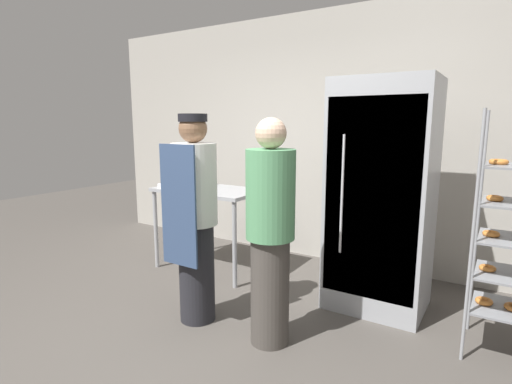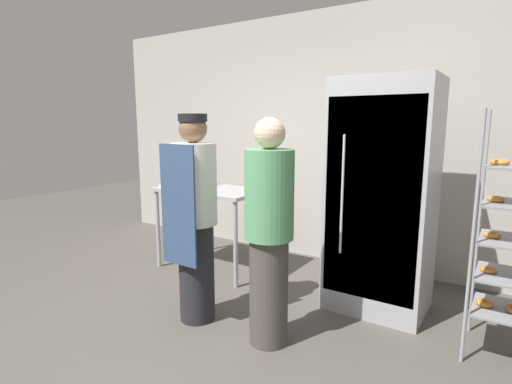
% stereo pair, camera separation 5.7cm
% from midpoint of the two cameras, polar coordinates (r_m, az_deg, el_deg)
% --- Properties ---
extents(ground_plane, '(14.00, 14.00, 0.00)m').
position_cam_midpoint_polar(ground_plane, '(2.96, -8.29, -22.26)').
color(ground_plane, '#4C4742').
extents(back_wall, '(6.40, 0.12, 2.78)m').
position_cam_midpoint_polar(back_wall, '(4.59, 11.63, 7.41)').
color(back_wall, '#ADA89E').
rests_on(back_wall, ground_plane).
extents(refrigerator, '(0.79, 0.69, 1.92)m').
position_cam_midpoint_polar(refrigerator, '(3.48, 18.02, -0.69)').
color(refrigerator, '#9EA0A5').
rests_on(refrigerator, ground_plane).
extents(prep_counter, '(1.13, 0.62, 0.88)m').
position_cam_midpoint_polar(prep_counter, '(4.26, -6.15, -0.94)').
color(prep_counter, '#9EA0A5').
rests_on(prep_counter, ground_plane).
extents(donut_box, '(0.26, 0.24, 0.28)m').
position_cam_midpoint_polar(donut_box, '(4.33, -10.93, 1.28)').
color(donut_box, white).
rests_on(donut_box, prep_counter).
extents(blender_pitcher, '(0.14, 0.14, 0.29)m').
position_cam_midpoint_polar(blender_pitcher, '(4.42, -7.67, 2.53)').
color(blender_pitcher, '#99999E').
rests_on(blender_pitcher, prep_counter).
extents(person_baker, '(0.35, 0.36, 1.64)m').
position_cam_midpoint_polar(person_baker, '(3.14, -8.23, -3.47)').
color(person_baker, '#232328').
rests_on(person_baker, ground_plane).
extents(person_customer, '(0.34, 0.34, 1.61)m').
position_cam_midpoint_polar(person_customer, '(2.78, 2.47, -5.79)').
color(person_customer, '#47423D').
rests_on(person_customer, ground_plane).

